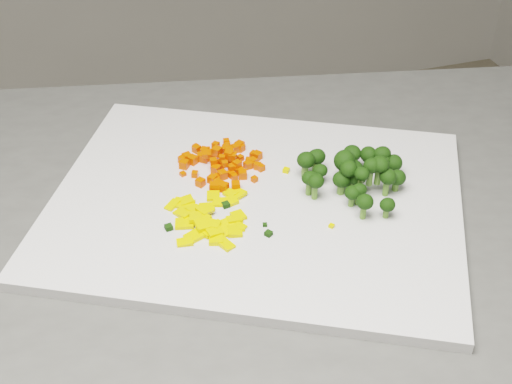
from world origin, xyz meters
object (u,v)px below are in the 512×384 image
object	(u,v)px
carrot_pile	(222,157)
broccoli_pile	(355,170)
pepper_pile	(215,217)
cutting_board	(256,203)

from	to	relation	value
carrot_pile	broccoli_pile	bearing A→B (deg)	-35.38
carrot_pile	pepper_pile	bearing A→B (deg)	-109.90
pepper_pile	broccoli_pile	distance (m)	0.18
cutting_board	broccoli_pile	xyz separation A→B (m)	(0.12, -0.02, 0.04)
carrot_pile	broccoli_pile	xyz separation A→B (m)	(0.14, -0.10, 0.02)
pepper_pile	broccoli_pile	bearing A→B (deg)	3.24
pepper_pile	carrot_pile	bearing A→B (deg)	70.10
broccoli_pile	carrot_pile	bearing A→B (deg)	144.62
carrot_pile	broccoli_pile	world-z (taller)	broccoli_pile
cutting_board	carrot_pile	xyz separation A→B (m)	(-0.02, 0.08, 0.02)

